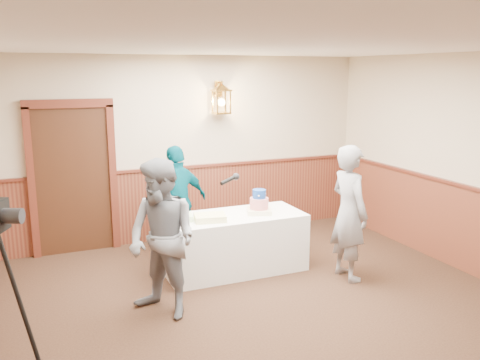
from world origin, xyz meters
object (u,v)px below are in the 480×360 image
Objects in this scene: sheet_cake_yellow at (210,218)px; baker at (349,213)px; tiered_cake at (259,204)px; assistant_p at (178,202)px; interviewer at (162,239)px; sheet_cake_green at (180,217)px; display_table at (234,243)px.

sheet_cake_yellow is 0.22× the size of baker.
assistant_p is (-0.85, 0.84, -0.08)m from tiered_cake.
interviewer is 1.00× the size of baker.
assistant_p is at bearing 46.86° from baker.
baker is at bearing -39.67° from tiered_cake.
interviewer is (-0.45, -0.91, 0.06)m from sheet_cake_green.
sheet_cake_green is at bearing 175.03° from tiered_cake.
interviewer reaches higher than assistant_p.
tiered_cake reaches higher than display_table.
sheet_cake_green is 1.02m from interviewer.
assistant_p is (-0.15, 0.91, -0.00)m from sheet_cake_yellow.
sheet_cake_yellow is 0.22× the size of interviewer.
sheet_cake_yellow is 1.24× the size of sheet_cake_green.
display_table is 0.57m from sheet_cake_yellow.
tiered_cake is 0.25× the size of assistant_p.
sheet_cake_green is at bearing 154.33° from sheet_cake_yellow.
sheet_cake_yellow is 0.92m from assistant_p.
sheet_cake_green is 2.10m from baker.
baker reaches higher than sheet_cake_green.
tiered_cake is 0.23× the size of baker.
display_table is 5.87× the size of sheet_cake_green.
interviewer is 1.07× the size of assistant_p.
interviewer is 2.38m from baker.
interviewer is at bearing -116.53° from sheet_cake_green.
sheet_cake_yellow is 1.09m from interviewer.
display_table is 1.06× the size of interviewer.
baker reaches higher than sheet_cake_yellow.
baker reaches higher than assistant_p.
interviewer reaches higher than sheet_cake_yellow.
sheet_cake_yellow is at bearing 66.29° from baker.
display_table is at bearing 105.72° from assistant_p.
display_table is 1.03m from assistant_p.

